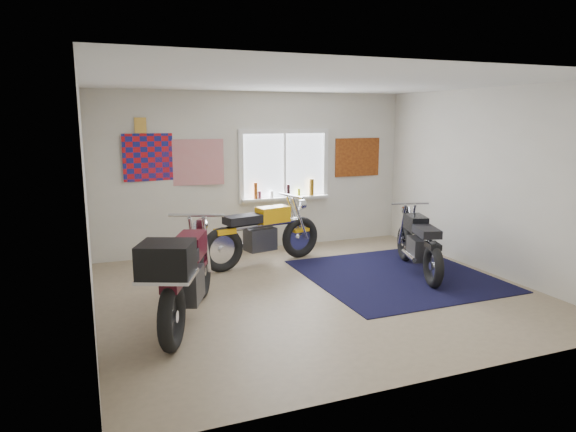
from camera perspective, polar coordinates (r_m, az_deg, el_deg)
name	(u,v)px	position (r m, az deg, el deg)	size (l,w,h in m)	color
ground	(316,292)	(6.88, 3.17, -8.38)	(5.50, 5.50, 0.00)	#9E896B
room_shell	(318,168)	(6.53, 3.32, 5.35)	(5.50, 5.50, 5.50)	white
navy_rug	(397,275)	(7.68, 11.99, -6.48)	(2.50, 2.60, 0.01)	black
window_assembly	(284,170)	(9.01, -0.40, 5.15)	(1.66, 0.17, 1.26)	white
oil_bottles	(288,190)	(9.00, 0.00, 2.93)	(1.13, 0.09, 0.30)	#904115
flag_display	(140,125)	(8.42, -16.09, 9.66)	(1.60, 0.10, 1.17)	red
triumph_poster	(357,157)	(9.62, 7.71, 6.49)	(0.90, 0.03, 0.70)	#A54C14
yellow_triumph	(263,235)	(8.01, -2.85, -2.12)	(2.09, 0.74, 1.07)	black
black_chrome_bike	(419,245)	(7.79, 14.30, -3.09)	(0.79, 1.87, 0.99)	black
maroon_tourer	(184,275)	(5.70, -11.47, -6.46)	(1.19, 2.16, 1.13)	black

